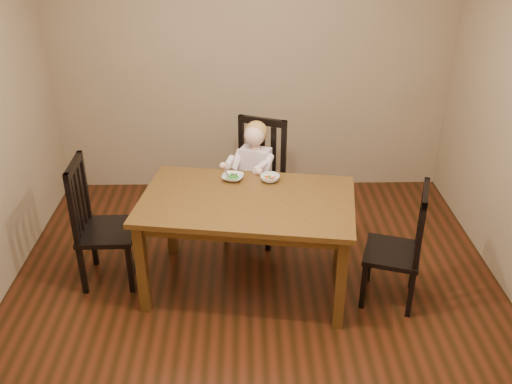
{
  "coord_description": "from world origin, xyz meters",
  "views": [
    {
      "loc": [
        -0.07,
        -3.58,
        2.85
      ],
      "look_at": [
        0.01,
        0.25,
        0.82
      ],
      "focal_mm": 40.0,
      "sensor_mm": 36.0,
      "label": 1
    }
  ],
  "objects_px": {
    "chair_child": "(257,182)",
    "chair_right": "(400,248)",
    "bowl_veg": "(270,178)",
    "chair_left": "(100,225)",
    "bowl_peas": "(233,177)",
    "toddler": "(255,170)",
    "dining_table": "(247,209)"
  },
  "relations": [
    {
      "from": "toddler",
      "to": "chair_right",
      "type": "bearing_deg",
      "value": 160.09
    },
    {
      "from": "chair_left",
      "to": "bowl_veg",
      "type": "distance_m",
      "value": 1.4
    },
    {
      "from": "chair_left",
      "to": "dining_table",
      "type": "bearing_deg",
      "value": 82.97
    },
    {
      "from": "chair_right",
      "to": "bowl_veg",
      "type": "height_order",
      "value": "chair_right"
    },
    {
      "from": "dining_table",
      "to": "chair_right",
      "type": "height_order",
      "value": "chair_right"
    },
    {
      "from": "chair_child",
      "to": "chair_right",
      "type": "bearing_deg",
      "value": 158.06
    },
    {
      "from": "chair_child",
      "to": "bowl_peas",
      "type": "xyz_separation_m",
      "value": [
        -0.2,
        -0.5,
        0.3
      ]
    },
    {
      "from": "chair_child",
      "to": "bowl_peas",
      "type": "bearing_deg",
      "value": 89.91
    },
    {
      "from": "bowl_peas",
      "to": "toddler",
      "type": "bearing_deg",
      "value": 67.96
    },
    {
      "from": "chair_child",
      "to": "bowl_veg",
      "type": "distance_m",
      "value": 0.62
    },
    {
      "from": "toddler",
      "to": "chair_child",
      "type": "bearing_deg",
      "value": -90.0
    },
    {
      "from": "chair_child",
      "to": "chair_right",
      "type": "xyz_separation_m",
      "value": [
        1.06,
        -1.01,
        -0.05
      ]
    },
    {
      "from": "chair_child",
      "to": "chair_right",
      "type": "height_order",
      "value": "chair_child"
    },
    {
      "from": "bowl_veg",
      "to": "chair_left",
      "type": "bearing_deg",
      "value": -173.0
    },
    {
      "from": "toddler",
      "to": "bowl_veg",
      "type": "distance_m",
      "value": 0.51
    },
    {
      "from": "toddler",
      "to": "bowl_peas",
      "type": "bearing_deg",
      "value": 89.91
    },
    {
      "from": "dining_table",
      "to": "bowl_peas",
      "type": "xyz_separation_m",
      "value": [
        -0.11,
        0.32,
        0.11
      ]
    },
    {
      "from": "chair_child",
      "to": "toddler",
      "type": "xyz_separation_m",
      "value": [
        -0.02,
        -0.05,
        0.15
      ]
    },
    {
      "from": "toddler",
      "to": "bowl_veg",
      "type": "height_order",
      "value": "toddler"
    },
    {
      "from": "bowl_peas",
      "to": "bowl_veg",
      "type": "xyz_separation_m",
      "value": [
        0.3,
        -0.03,
        0.0
      ]
    },
    {
      "from": "chair_child",
      "to": "toddler",
      "type": "distance_m",
      "value": 0.16
    },
    {
      "from": "chair_right",
      "to": "dining_table",
      "type": "bearing_deg",
      "value": 98.6
    },
    {
      "from": "chair_right",
      "to": "bowl_veg",
      "type": "bearing_deg",
      "value": 81.39
    },
    {
      "from": "bowl_veg",
      "to": "toddler",
      "type": "bearing_deg",
      "value": 103.32
    },
    {
      "from": "dining_table",
      "to": "chair_right",
      "type": "distance_m",
      "value": 1.19
    },
    {
      "from": "dining_table",
      "to": "toddler",
      "type": "relative_size",
      "value": 2.94
    },
    {
      "from": "dining_table",
      "to": "chair_left",
      "type": "distance_m",
      "value": 1.19
    },
    {
      "from": "chair_child",
      "to": "bowl_peas",
      "type": "height_order",
      "value": "chair_child"
    },
    {
      "from": "chair_left",
      "to": "bowl_peas",
      "type": "distance_m",
      "value": 1.12
    },
    {
      "from": "dining_table",
      "to": "bowl_peas",
      "type": "height_order",
      "value": "bowl_peas"
    },
    {
      "from": "chair_right",
      "to": "toddler",
      "type": "distance_m",
      "value": 1.46
    },
    {
      "from": "bowl_veg",
      "to": "chair_child",
      "type": "bearing_deg",
      "value": 99.92
    }
  ]
}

